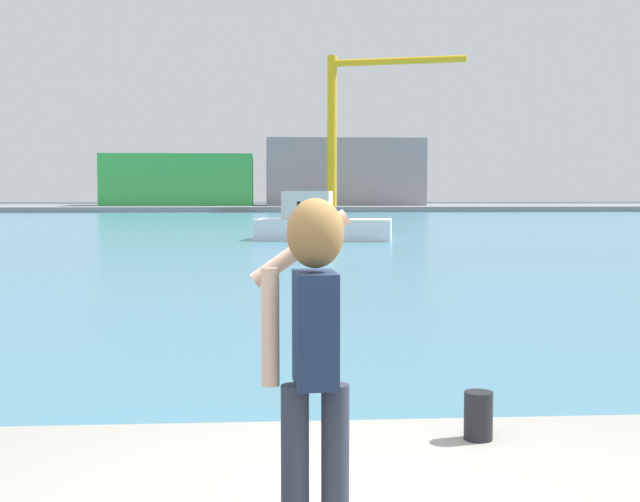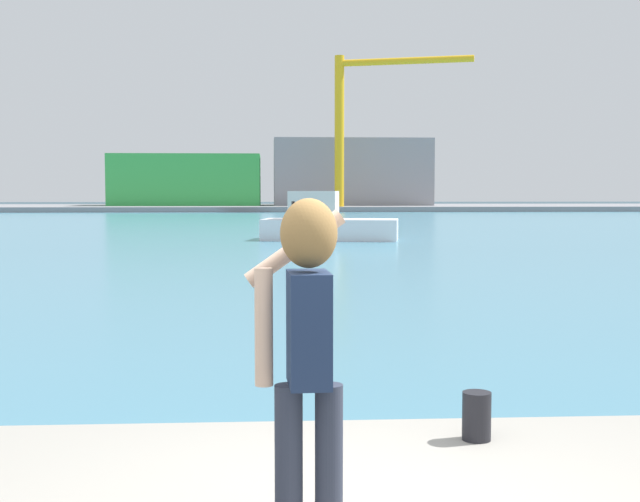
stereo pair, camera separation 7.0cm
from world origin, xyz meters
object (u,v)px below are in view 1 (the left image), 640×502
object	(u,v)px
harbor_bollard	(478,416)
warehouse_left	(179,180)
boat_moored	(320,223)
person_photographer	(313,336)
port_crane	(352,111)
warehouse_right	(344,172)

from	to	relation	value
harbor_bollard	warehouse_left	bearing A→B (deg)	96.82
boat_moored	person_photographer	bearing A→B (deg)	-83.73
boat_moored	port_crane	bearing A→B (deg)	92.56
boat_moored	port_crane	xyz separation A→B (m)	(6.76, 49.99, 9.75)
person_photographer	boat_moored	xyz separation A→B (m)	(2.36, 33.74, -0.77)
harbor_bollard	warehouse_left	world-z (taller)	warehouse_left
person_photographer	harbor_bollard	size ratio (longest dim) A/B	5.03
boat_moored	warehouse_right	distance (m)	60.24
person_photographer	warehouse_right	world-z (taller)	warehouse_right
warehouse_right	warehouse_left	bearing A→B (deg)	-179.48
warehouse_left	warehouse_right	size ratio (longest dim) A/B	0.94
port_crane	boat_moored	bearing A→B (deg)	-97.71
boat_moored	port_crane	distance (m)	51.38
person_photographer	boat_moored	size ratio (longest dim) A/B	0.27
person_photographer	port_crane	bearing A→B (deg)	-8.99
harbor_bollard	person_photographer	bearing A→B (deg)	-126.78
boat_moored	warehouse_left	distance (m)	60.82
warehouse_left	port_crane	xyz separation A→B (m)	(18.79, -9.57, 7.10)
warehouse_left	warehouse_right	world-z (taller)	warehouse_right
boat_moored	warehouse_right	bearing A→B (deg)	93.66
warehouse_left	warehouse_right	xyz separation A→B (m)	(18.95, 0.17, 0.91)
port_crane	harbor_bollard	bearing A→B (deg)	-95.46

